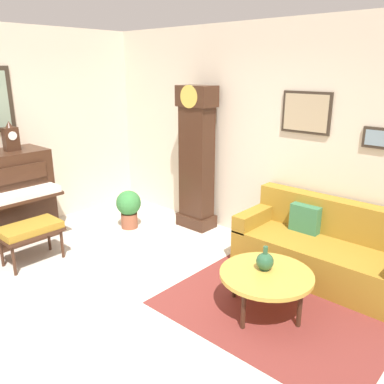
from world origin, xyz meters
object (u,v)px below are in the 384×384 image
object	(u,v)px
couch	(324,249)
green_jug	(265,261)
mantel_clock	(11,137)
potted_plant	(129,207)
coffee_table	(266,276)
piano_bench	(30,230)
grandfather_clock	(197,162)

from	to	relation	value
couch	green_jug	world-z (taller)	couch
mantel_clock	potted_plant	size ratio (longest dim) A/B	0.68
coffee_table	mantel_clock	distance (m)	3.63
piano_bench	coffee_table	size ratio (longest dim) A/B	0.80
grandfather_clock	potted_plant	xyz separation A→B (m)	(-0.69, -0.71, -0.64)
couch	green_jug	bearing A→B (deg)	-98.60
potted_plant	coffee_table	bearing A→B (deg)	-10.19
piano_bench	couch	size ratio (longest dim) A/B	0.37
coffee_table	green_jug	bearing A→B (deg)	139.79
green_jug	potted_plant	size ratio (longest dim) A/B	0.43
piano_bench	coffee_table	world-z (taller)	piano_bench
piano_bench	green_jug	xyz separation A→B (m)	(2.57, 1.04, 0.09)
coffee_table	piano_bench	bearing A→B (deg)	-159.12
piano_bench	potted_plant	size ratio (longest dim) A/B	1.25
grandfather_clock	couch	xyz separation A→B (m)	(2.02, -0.14, -0.65)
potted_plant	mantel_clock	bearing A→B (deg)	-123.63
coffee_table	green_jug	world-z (taller)	green_jug
couch	potted_plant	bearing A→B (deg)	-168.10
grandfather_clock	potted_plant	bearing A→B (deg)	-134.17
grandfather_clock	couch	size ratio (longest dim) A/B	1.07
potted_plant	grandfather_clock	bearing A→B (deg)	45.83
couch	potted_plant	size ratio (longest dim) A/B	3.39
couch	mantel_clock	xyz separation A→B (m)	(-3.51, -1.78, 1.08)
grandfather_clock	green_jug	xyz separation A→B (m)	(1.87, -1.13, -0.47)
piano_bench	green_jug	bearing A→B (deg)	22.06
couch	coffee_table	world-z (taller)	couch
coffee_table	mantel_clock	xyz separation A→B (m)	(-3.41, -0.74, 1.01)
coffee_table	mantel_clock	bearing A→B (deg)	-167.73
mantel_clock	potted_plant	distance (m)	1.80
grandfather_clock	coffee_table	distance (m)	2.33
couch	mantel_clock	distance (m)	4.08
green_jug	coffee_table	bearing A→B (deg)	-40.21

